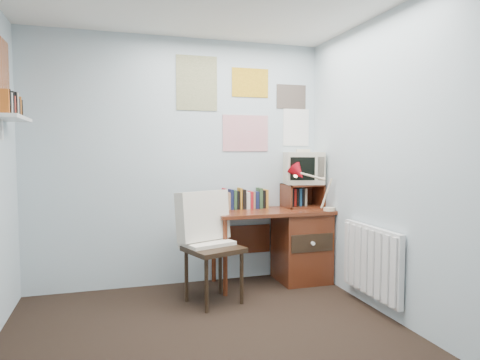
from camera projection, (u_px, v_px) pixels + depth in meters
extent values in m
cube|color=silver|center=(180.00, 162.00, 4.34)|extent=(3.00, 0.02, 2.50)
cube|color=silver|center=(423.00, 167.00, 3.10)|extent=(0.02, 3.50, 2.50)
cube|color=#612916|center=(272.00, 212.00, 4.37)|extent=(1.20, 0.55, 0.03)
cube|color=#612916|center=(301.00, 246.00, 4.49)|extent=(0.50, 0.50, 0.72)
cylinder|color=#612916|center=(225.00, 258.00, 4.01)|extent=(0.04, 0.04, 0.72)
cylinder|color=#612916|center=(214.00, 247.00, 4.46)|extent=(0.04, 0.04, 0.72)
cube|color=#612916|center=(241.00, 240.00, 4.57)|extent=(0.64, 0.02, 0.30)
cube|color=black|center=(214.00, 249.00, 3.82)|extent=(0.63, 0.61, 0.97)
cube|color=#B40C18|center=(330.00, 190.00, 4.31)|extent=(0.34, 0.30, 0.43)
cube|color=#612916|center=(302.00, 196.00, 4.58)|extent=(0.40, 0.30, 0.25)
cube|color=beige|center=(303.00, 167.00, 4.59)|extent=(0.46, 0.43, 0.37)
cube|color=#612916|center=(244.00, 198.00, 4.47)|extent=(0.60, 0.14, 0.22)
cube|color=white|center=(372.00, 261.00, 3.67)|extent=(0.09, 0.80, 0.60)
cube|color=white|center=(11.00, 118.00, 3.29)|extent=(0.20, 0.62, 0.24)
cube|color=white|center=(246.00, 105.00, 4.49)|extent=(1.20, 0.01, 0.90)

